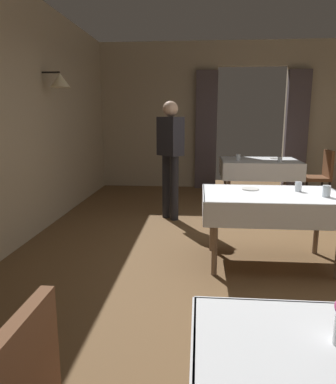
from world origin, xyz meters
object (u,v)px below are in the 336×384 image
(glass_mid_c, at_px, (326,191))
(person_waiter_by_doorway, at_px, (170,150))
(glass_mid_b, at_px, (298,187))
(chair_far_right, at_px, (320,174))
(plate_far_a, at_px, (275,158))
(plate_mid_a, at_px, (250,189))
(glass_far_b, at_px, (238,157))
(dining_table_mid, at_px, (271,202))
(dining_table_far, at_px, (259,165))
(glass_far_c, at_px, (280,159))

(glass_mid_c, height_order, person_waiter_by_doorway, person_waiter_by_doorway)
(glass_mid_b, xyz_separation_m, glass_mid_c, (0.20, -0.25, 0.01))
(chair_far_right, height_order, plate_far_a, chair_far_right)
(glass_mid_b, bearing_deg, chair_far_right, 68.00)
(plate_mid_a, relative_size, glass_mid_c, 1.64)
(glass_far_b, height_order, person_waiter_by_doorway, person_waiter_by_doorway)
(chair_far_right, xyz_separation_m, glass_mid_b, (-1.11, -2.75, 0.28))
(dining_table_mid, relative_size, chair_far_right, 1.49)
(dining_table_far, height_order, glass_mid_c, glass_mid_c)
(dining_table_far, relative_size, glass_mid_b, 13.56)
(dining_table_mid, bearing_deg, glass_mid_c, -15.14)
(dining_table_far, relative_size, glass_far_b, 12.40)
(glass_mid_c, bearing_deg, plate_mid_a, 155.87)
(glass_mid_c, xyz_separation_m, glass_far_c, (0.14, 2.73, -0.01))
(dining_table_mid, height_order, chair_far_right, chair_far_right)
(chair_far_right, bearing_deg, dining_table_far, 179.34)
(glass_mid_b, bearing_deg, dining_table_mid, -157.92)
(glass_far_b, bearing_deg, glass_mid_b, -82.66)
(dining_table_far, xyz_separation_m, glass_far_b, (-0.39, -0.11, 0.15))
(glass_mid_b, relative_size, glass_far_b, 0.91)
(dining_table_far, distance_m, glass_mid_c, 3.02)
(chair_far_right, relative_size, plate_far_a, 4.99)
(glass_mid_b, relative_size, glass_far_c, 1.17)
(glass_mid_c, bearing_deg, glass_far_b, 100.56)
(chair_far_right, bearing_deg, dining_table_mid, -115.97)
(glass_mid_c, bearing_deg, chair_far_right, 73.06)
(plate_mid_a, distance_m, glass_mid_c, 0.74)
(chair_far_right, height_order, glass_mid_c, chair_far_right)
(plate_mid_a, distance_m, glass_far_c, 2.56)
(dining_table_mid, bearing_deg, plate_mid_a, 138.32)
(dining_table_mid, height_order, plate_mid_a, plate_mid_a)
(plate_far_a, bearing_deg, dining_table_far, -144.66)
(chair_far_right, relative_size, plate_mid_a, 5.10)
(plate_far_a, bearing_deg, glass_mid_c, -92.90)
(plate_mid_a, xyz_separation_m, person_waiter_by_doorway, (-0.96, 1.43, 0.27))
(dining_table_far, height_order, glass_mid_b, glass_mid_b)
(dining_table_mid, xyz_separation_m, chair_far_right, (1.40, 2.87, -0.14))
(glass_far_c, bearing_deg, dining_table_mid, -103.55)
(dining_table_mid, distance_m, plate_far_a, 3.17)
(dining_table_far, height_order, plate_mid_a, plate_mid_a)
(chair_far_right, bearing_deg, glass_mid_b, -112.00)
(chair_far_right, bearing_deg, plate_mid_a, -120.54)
(dining_table_far, xyz_separation_m, person_waiter_by_doorway, (-1.49, -1.27, 0.37))
(chair_far_right, height_order, person_waiter_by_doorway, person_waiter_by_doorway)
(plate_far_a, distance_m, person_waiter_by_doorway, 2.36)
(dining_table_mid, bearing_deg, glass_far_b, 91.19)
(glass_far_b, bearing_deg, person_waiter_by_doorway, -133.21)
(dining_table_far, bearing_deg, glass_mid_c, -87.18)
(dining_table_far, bearing_deg, glass_far_b, -164.62)
(plate_mid_a, relative_size, plate_far_a, 0.98)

